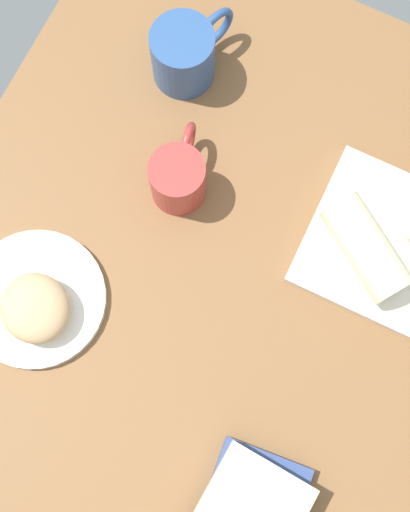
{
  "coord_description": "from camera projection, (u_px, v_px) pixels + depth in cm",
  "views": [
    {
      "loc": [
        13.56,
        3.86,
        107.57
      ],
      "look_at": [
        -7.64,
        -6.52,
        7.0
      ],
      "focal_mm": 52.5,
      "sensor_mm": 36.0,
      "label": 1
    }
  ],
  "objects": [
    {
      "name": "dining_table",
      "position": [
        223.0,
        331.0,
        1.06
      ],
      "size": [
        110.0,
        90.0,
        4.0
      ],
      "primitive_type": "cube",
      "color": "brown",
      "rests_on": "ground"
    },
    {
      "name": "square_plate",
      "position": [
        386.0,
        244.0,
        1.06
      ],
      "size": [
        22.07,
        22.07,
        1.6
      ],
      "primitive_type": "cube",
      "rotation": [
        0.0,
        0.0,
        0.01
      ],
      "color": "silver",
      "rests_on": "dining_table"
    },
    {
      "name": "second_mug",
      "position": [
        178.0,
        177.0,
        1.04
      ],
      "size": [
        12.57,
        7.9,
        8.89
      ],
      "color": "#B23833",
      "rests_on": "dining_table"
    },
    {
      "name": "coffee_mug",
      "position": [
        185.0,
        54.0,
        1.08
      ],
      "size": [
        14.14,
        9.28,
        10.04
      ],
      "color": "#2D518C",
      "rests_on": "dining_table"
    },
    {
      "name": "round_plate",
      "position": [
        36.0,
        299.0,
        1.04
      ],
      "size": [
        19.61,
        19.61,
        1.4
      ],
      "primitive_type": "cylinder",
      "color": "white",
      "rests_on": "dining_table"
    },
    {
      "name": "scone_pastry",
      "position": [
        35.0,
        308.0,
        1.01
      ],
      "size": [
        12.7,
        12.99,
        5.34
      ],
      "primitive_type": "ellipsoid",
      "rotation": [
        0.0,
        0.0,
        1.13
      ],
      "color": "tan",
      "rests_on": "round_plate"
    },
    {
      "name": "breakfast_wrap",
      "position": [
        366.0,
        248.0,
        1.02
      ],
      "size": [
        13.21,
        15.46,
        6.09
      ],
      "primitive_type": "cylinder",
      "rotation": [
        1.57,
        0.0,
        5.69
      ],
      "color": "beige",
      "rests_on": "square_plate"
    }
  ]
}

